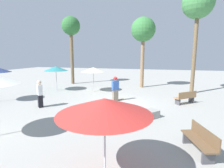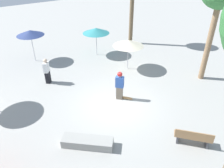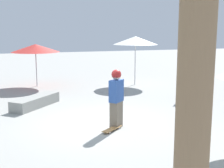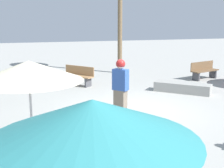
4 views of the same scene
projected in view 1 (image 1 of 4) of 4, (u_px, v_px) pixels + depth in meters
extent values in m
plane|color=#9E9E99|center=(119.00, 103.00, 11.77)|extent=(60.00, 60.00, 0.00)
cube|color=#726656|center=(115.00, 96.00, 12.30)|extent=(0.44, 0.43, 0.79)
cube|color=#2D519E|center=(115.00, 85.00, 12.18)|extent=(0.52, 0.50, 0.65)
sphere|color=beige|center=(115.00, 79.00, 12.11)|extent=(0.26, 0.26, 0.26)
sphere|color=maroon|center=(115.00, 79.00, 12.10)|extent=(0.29, 0.29, 0.29)
cube|color=#B7844C|center=(119.00, 99.00, 12.56)|extent=(0.75, 0.65, 0.02)
cylinder|color=silver|center=(122.00, 99.00, 12.73)|extent=(0.06, 0.06, 0.05)
cylinder|color=silver|center=(123.00, 100.00, 12.58)|extent=(0.06, 0.06, 0.05)
cylinder|color=silver|center=(116.00, 100.00, 12.54)|extent=(0.06, 0.06, 0.05)
cylinder|color=silver|center=(117.00, 100.00, 12.39)|extent=(0.06, 0.06, 0.05)
cube|color=gray|center=(140.00, 116.00, 8.64)|extent=(1.97, 2.08, 0.39)
cube|color=#47474C|center=(178.00, 102.00, 11.38)|extent=(0.32, 0.35, 0.40)
cube|color=#47474C|center=(191.00, 100.00, 11.90)|extent=(0.32, 0.35, 0.40)
cube|color=#9E754C|center=(185.00, 97.00, 11.60)|extent=(1.50, 1.38, 0.05)
cube|color=#9E754C|center=(188.00, 95.00, 11.39)|extent=(1.24, 1.07, 0.40)
cube|color=#47474C|center=(208.00, 158.00, 5.16)|extent=(0.40, 0.20, 0.40)
cube|color=#47474C|center=(188.00, 138.00, 6.39)|extent=(0.40, 0.20, 0.40)
cube|color=brown|center=(198.00, 140.00, 5.74)|extent=(0.92, 1.66, 0.05)
cube|color=brown|center=(204.00, 134.00, 5.71)|extent=(0.54, 1.53, 0.40)
cylinder|color=#B7B7BC|center=(105.00, 142.00, 4.47)|extent=(0.05, 0.05, 2.01)
cone|color=red|center=(105.00, 106.00, 4.32)|extent=(2.41, 2.41, 0.40)
cylinder|color=#B7B7BC|center=(56.00, 79.00, 15.95)|extent=(0.05, 0.05, 2.08)
cone|color=teal|center=(56.00, 69.00, 15.79)|extent=(2.11, 2.11, 0.41)
cylinder|color=#B7B7BC|center=(94.00, 80.00, 15.52)|extent=(0.05, 0.05, 2.01)
cone|color=beige|center=(93.00, 70.00, 15.37)|extent=(2.14, 2.14, 0.40)
cylinder|color=brown|center=(72.00, 57.00, 19.48)|extent=(0.36, 0.36, 6.07)
sphere|color=#2D6B33|center=(71.00, 26.00, 18.94)|extent=(2.00, 2.00, 2.00)
cylinder|color=#896B4C|center=(142.00, 61.00, 17.26)|extent=(0.35, 0.35, 5.31)
sphere|color=#387A3D|center=(143.00, 29.00, 16.77)|extent=(2.33, 2.33, 2.33)
cylinder|color=brown|center=(194.00, 52.00, 14.33)|extent=(0.31, 0.31, 6.91)
sphere|color=#428447|center=(198.00, 3.00, 13.72)|extent=(2.45, 2.45, 2.45)
cube|color=black|center=(40.00, 101.00, 10.81)|extent=(0.44, 0.43, 0.78)
cube|color=white|center=(40.00, 90.00, 10.70)|extent=(0.51, 0.49, 0.65)
sphere|color=beige|center=(39.00, 82.00, 10.62)|extent=(0.26, 0.26, 0.26)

